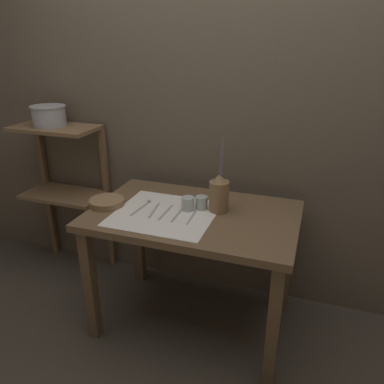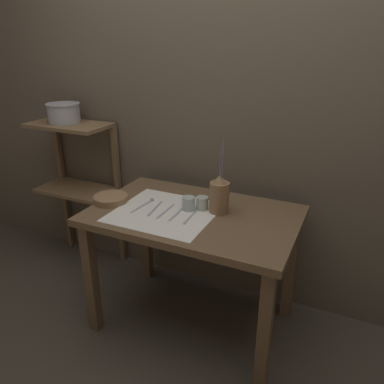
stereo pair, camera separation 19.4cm
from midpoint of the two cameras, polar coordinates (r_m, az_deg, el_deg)
The scene contains 15 objects.
ground_plane at distance 2.48m, azimuth -2.18°, elevation -19.01°, with size 12.00×12.00×0.00m, color #473F35.
stone_wall_back at distance 2.35m, azimuth 1.62°, elevation 11.61°, with size 7.00×0.06×2.40m.
wooden_table at distance 2.11m, azimuth -2.43°, elevation -5.83°, with size 1.14×0.72×0.75m.
wooden_shelf_unit at distance 2.82m, azimuth -20.79°, elevation 2.96°, with size 0.57×0.31×1.10m.
linen_cloth at distance 2.06m, azimuth -6.83°, elevation -3.29°, with size 0.54×0.50×0.00m.
pitcher_with_flowers at distance 2.04m, azimuth 1.44°, elevation -0.37°, with size 0.11×0.11×0.43m.
wooden_bowl at distance 2.22m, azimuth -15.33°, elevation -1.56°, with size 0.20×0.20×0.04m.
glass_tumbler_near at distance 2.07m, azimuth -3.30°, elevation -1.84°, with size 0.07×0.07×0.08m.
glass_tumbler_far at distance 2.08m, azimuth -1.19°, elevation -1.68°, with size 0.07×0.07×0.07m.
spoon_inner at distance 2.17m, azimuth -9.63°, elevation -1.91°, with size 0.04×0.21×0.02m.
fork_outer at distance 2.10m, azimuth -8.42°, elevation -2.81°, with size 0.04×0.20×0.00m.
fork_inner at distance 2.06m, azimuth -6.73°, elevation -3.17°, with size 0.01×0.20×0.00m.
spoon_outer at distance 2.08m, azimuth -4.29°, elevation -2.75°, with size 0.02×0.21×0.02m.
knife_center at distance 2.01m, azimuth -2.75°, elevation -3.77°, with size 0.02×0.20×0.00m.
metal_pot_large at distance 2.72m, azimuth -22.95°, elevation 10.70°, with size 0.23×0.23×0.13m.
Camera 1 is at (0.60, -1.76, 1.64)m, focal length 35.00 mm.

